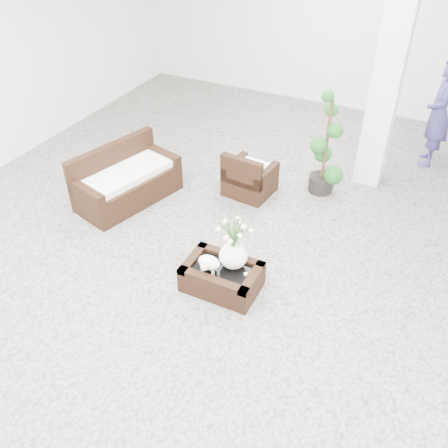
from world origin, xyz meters
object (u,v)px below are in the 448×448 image
at_px(armchair, 250,172).
at_px(topiary, 326,144).
at_px(loveseat, 127,176).
at_px(coffee_table, 222,278).

bearing_deg(armchair, topiary, -144.84).
bearing_deg(loveseat, topiary, -43.25).
relative_size(coffee_table, loveseat, 0.57).
distance_m(armchair, topiary, 1.21).
bearing_deg(topiary, armchair, -151.07).
xyz_separation_m(coffee_table, armchair, (-0.56, 2.11, 0.21)).
bearing_deg(coffee_table, loveseat, 152.80).
distance_m(loveseat, topiary, 3.02).
xyz_separation_m(coffee_table, loveseat, (-2.14, 1.10, 0.26)).
height_order(coffee_table, topiary, topiary).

